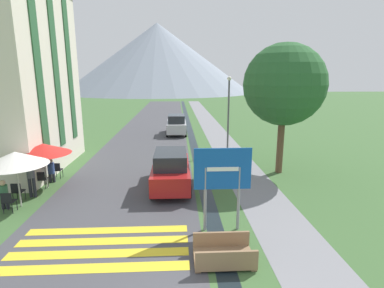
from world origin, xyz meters
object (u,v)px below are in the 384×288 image
(hotel_building, at_px, (2,62))
(cafe_umbrella_middle_red, at_px, (43,149))
(cafe_umbrella_front_white, at_px, (15,158))
(person_standing_terrace, at_px, (31,175))
(cafe_chair_far_right, at_px, (57,169))
(tree_by_path, at_px, (284,85))
(person_seated_far, at_px, (4,193))
(cafe_chair_middle, at_px, (42,178))
(parked_car_near, at_px, (171,169))
(cafe_chair_nearest, at_px, (8,201))
(road_sign, at_px, (222,176))
(person_seated_near, at_px, (51,169))
(cafe_chair_near_left, at_px, (17,190))
(cafe_chair_far_left, at_px, (47,169))
(streetlamp, at_px, (228,109))
(footbridge, at_px, (224,255))
(parked_car_far, at_px, (176,125))

(hotel_building, height_order, cafe_umbrella_middle_red, hotel_building)
(cafe_umbrella_front_white, bearing_deg, person_standing_terrace, 88.03)
(hotel_building, relative_size, cafe_chair_far_right, 13.05)
(cafe_umbrella_middle_red, bearing_deg, tree_by_path, 8.67)
(person_seated_far, bearing_deg, cafe_chair_middle, 76.96)
(parked_car_near, xyz_separation_m, cafe_chair_nearest, (-6.26, -2.39, -0.40))
(cafe_chair_nearest, height_order, cafe_umbrella_middle_red, cafe_umbrella_middle_red)
(road_sign, relative_size, cafe_chair_nearest, 3.43)
(cafe_chair_middle, bearing_deg, person_seated_near, 77.27)
(tree_by_path, bearing_deg, cafe_chair_near_left, -164.56)
(cafe_chair_nearest, distance_m, person_seated_far, 0.54)
(cafe_umbrella_middle_red, relative_size, tree_by_path, 0.36)
(person_standing_terrace, bearing_deg, tree_by_path, 13.62)
(person_seated_far, bearing_deg, cafe_chair_far_left, 86.95)
(road_sign, relative_size, cafe_umbrella_middle_red, 1.18)
(cafe_chair_far_left, xyz_separation_m, cafe_umbrella_middle_red, (0.51, -1.32, 1.41))
(parked_car_near, distance_m, cafe_umbrella_front_white, 6.46)
(person_seated_far, relative_size, streetlamp, 0.23)
(footbridge, height_order, person_standing_terrace, person_standing_terrace)
(hotel_building, height_order, parked_car_near, hotel_building)
(tree_by_path, bearing_deg, cafe_umbrella_front_white, -162.07)
(cafe_chair_far_right, xyz_separation_m, cafe_chair_far_left, (-0.48, -0.05, 0.00))
(parked_car_far, xyz_separation_m, person_standing_terrace, (-6.34, -14.42, 0.11))
(cafe_chair_far_right, distance_m, person_standing_terrace, 2.53)
(person_seated_far, bearing_deg, cafe_chair_nearest, -48.04)
(cafe_umbrella_middle_red, bearing_deg, cafe_chair_near_left, -108.27)
(footbridge, relative_size, cafe_chair_middle, 2.00)
(streetlamp, bearing_deg, parked_car_far, 116.29)
(cafe_umbrella_middle_red, bearing_deg, person_standing_terrace, -98.38)
(footbridge, xyz_separation_m, person_seated_near, (-7.59, 7.05, 0.45))
(cafe_umbrella_middle_red, height_order, tree_by_path, tree_by_path)
(tree_by_path, bearing_deg, cafe_chair_middle, -171.11)
(cafe_chair_nearest, bearing_deg, parked_car_near, -3.17)
(streetlamp, bearing_deg, footbridge, -100.05)
(road_sign, bearing_deg, footbridge, -96.44)
(parked_car_near, relative_size, cafe_chair_middle, 4.94)
(hotel_building, distance_m, cafe_chair_nearest, 8.52)
(parked_car_near, xyz_separation_m, cafe_umbrella_middle_red, (-5.90, 0.28, 1.02))
(parked_car_near, height_order, cafe_chair_middle, parked_car_near)
(road_sign, distance_m, cafe_umbrella_middle_red, 8.88)
(parked_car_near, bearing_deg, cafe_chair_nearest, -159.07)
(cafe_chair_far_right, bearing_deg, person_seated_far, -126.43)
(cafe_chair_far_left, xyz_separation_m, tree_by_path, (12.35, 0.49, 4.26))
(hotel_building, height_order, parked_car_far, hotel_building)
(cafe_chair_middle, xyz_separation_m, person_seated_near, (0.10, 0.88, 0.16))
(cafe_chair_far_left, relative_size, cafe_umbrella_middle_red, 0.35)
(cafe_chair_middle, height_order, person_standing_terrace, person_standing_terrace)
(hotel_building, distance_m, cafe_umbrella_middle_red, 6.05)
(cafe_chair_near_left, xyz_separation_m, streetlamp, (10.24, 7.79, 2.58))
(footbridge, distance_m, cafe_chair_far_left, 11.03)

